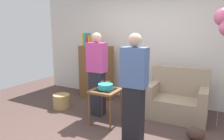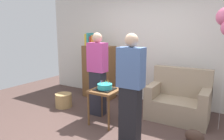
% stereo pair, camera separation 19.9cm
% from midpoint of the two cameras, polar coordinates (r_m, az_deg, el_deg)
% --- Properties ---
extents(ground_plane, '(8.00, 8.00, 0.00)m').
position_cam_midpoint_polar(ground_plane, '(3.42, -0.17, -18.18)').
color(ground_plane, '#4C3833').
extents(wall_back, '(6.00, 0.10, 2.70)m').
position_cam_midpoint_polar(wall_back, '(4.87, 12.42, 6.97)').
color(wall_back, silver).
rests_on(wall_back, ground_plane).
extents(couch, '(1.10, 0.70, 0.96)m').
position_cam_midpoint_polar(couch, '(4.16, 19.38, -8.25)').
color(couch, gray).
rests_on(couch, ground_plane).
extents(bookshelf, '(0.80, 0.36, 1.61)m').
position_cam_midpoint_polar(bookshelf, '(5.11, -2.61, -0.29)').
color(bookshelf, brown).
rests_on(bookshelf, ground_plane).
extents(side_table, '(0.48, 0.48, 0.64)m').
position_cam_midpoint_polar(side_table, '(3.65, -0.45, -7.02)').
color(side_table, brown).
rests_on(side_table, ground_plane).
extents(birthday_cake, '(0.32, 0.32, 0.17)m').
position_cam_midpoint_polar(birthday_cake, '(3.61, -0.46, -4.75)').
color(birthday_cake, black).
rests_on(birthday_cake, side_table).
extents(person_blowing_candles, '(0.36, 0.22, 1.63)m').
position_cam_midpoint_polar(person_blowing_candles, '(3.98, -2.62, -1.12)').
color(person_blowing_candles, '#23232D').
rests_on(person_blowing_candles, ground_plane).
extents(person_holding_cake, '(0.36, 0.22, 1.63)m').
position_cam_midpoint_polar(person_holding_cake, '(2.92, 7.17, -5.65)').
color(person_holding_cake, black).
rests_on(person_holding_cake, ground_plane).
extents(wicker_basket, '(0.36, 0.36, 0.30)m').
position_cam_midpoint_polar(wicker_basket, '(4.66, -12.18, -8.29)').
color(wicker_basket, '#A88451').
rests_on(wicker_basket, ground_plane).
extents(handbag, '(0.28, 0.14, 0.20)m').
position_cam_midpoint_polar(handbag, '(3.49, 23.62, -16.59)').
color(handbag, '#473328').
rests_on(handbag, ground_plane).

